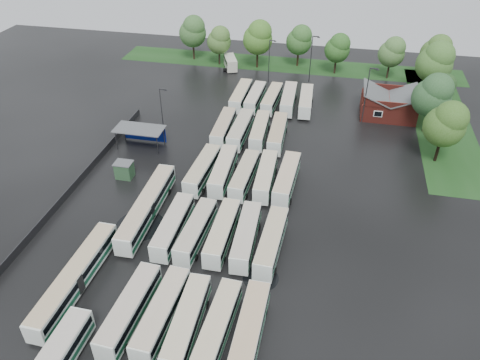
# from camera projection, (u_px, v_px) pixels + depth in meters

# --- Properties ---
(ground) EXTENTS (160.00, 160.00, 0.00)m
(ground) POSITION_uv_depth(u_px,v_px,m) (204.00, 247.00, 59.04)
(ground) COLOR black
(ground) RESTS_ON ground
(brick_building) EXTENTS (10.07, 8.60, 5.39)m
(brick_building) POSITION_uv_depth(u_px,v_px,m) (388.00, 106.00, 88.16)
(brick_building) COLOR maroon
(brick_building) RESTS_ON ground
(wash_shed) EXTENTS (8.20, 4.20, 3.58)m
(wash_shed) POSITION_uv_depth(u_px,v_px,m) (140.00, 130.00, 78.01)
(wash_shed) COLOR #2D2D30
(wash_shed) RESTS_ON ground
(utility_hut) EXTENTS (2.70, 2.20, 2.62)m
(utility_hut) POSITION_uv_depth(u_px,v_px,m) (124.00, 170.00, 71.22)
(utility_hut) COLOR #284B2C
(utility_hut) RESTS_ON ground
(grass_strip_north) EXTENTS (80.00, 10.00, 0.01)m
(grass_strip_north) POSITION_uv_depth(u_px,v_px,m) (287.00, 65.00, 110.74)
(grass_strip_north) COLOR #173D14
(grass_strip_north) RESTS_ON ground
(grass_strip_east) EXTENTS (10.00, 50.00, 0.01)m
(grass_strip_east) POSITION_uv_depth(u_px,v_px,m) (442.00, 120.00, 87.51)
(grass_strip_east) COLOR #173D14
(grass_strip_east) RESTS_ON ground
(west_fence) EXTENTS (0.10, 50.00, 1.20)m
(west_fence) POSITION_uv_depth(u_px,v_px,m) (74.00, 186.00, 68.98)
(west_fence) COLOR #2D2D30
(west_fence) RESTS_ON ground
(bus_r1c0) EXTENTS (2.93, 11.32, 3.12)m
(bus_r1c0) POSITION_uv_depth(u_px,v_px,m) (130.00, 309.00, 48.77)
(bus_r1c0) COLOR silver
(bus_r1c0) RESTS_ON ground
(bus_r1c1) EXTENTS (2.81, 11.20, 3.09)m
(bus_r1c1) POSITION_uv_depth(u_px,v_px,m) (162.00, 313.00, 48.39)
(bus_r1c1) COLOR silver
(bus_r1c1) RESTS_ON ground
(bus_r1c2) EXTENTS (2.57, 11.03, 3.06)m
(bus_r1c2) POSITION_uv_depth(u_px,v_px,m) (187.00, 322.00, 47.52)
(bus_r1c2) COLOR silver
(bus_r1c2) RESTS_ON ground
(bus_r1c3) EXTENTS (2.80, 10.87, 3.00)m
(bus_r1c3) POSITION_uv_depth(u_px,v_px,m) (218.00, 326.00, 47.10)
(bus_r1c3) COLOR silver
(bus_r1c3) RESTS_ON ground
(bus_r1c4) EXTENTS (2.45, 11.25, 3.13)m
(bus_r1c4) POSITION_uv_depth(u_px,v_px,m) (249.00, 331.00, 46.53)
(bus_r1c4) COLOR silver
(bus_r1c4) RESTS_ON ground
(bus_r2c0) EXTENTS (2.36, 11.07, 3.08)m
(bus_r2c0) POSITION_uv_depth(u_px,v_px,m) (173.00, 226.00, 59.79)
(bus_r2c0) COLOR silver
(bus_r2c0) RESTS_ON ground
(bus_r2c1) EXTENTS (2.80, 10.80, 2.98)m
(bus_r2c1) POSITION_uv_depth(u_px,v_px,m) (196.00, 231.00, 59.16)
(bus_r2c1) COLOR silver
(bus_r2c1) RESTS_ON ground
(bus_r2c2) EXTENTS (2.37, 10.99, 3.06)m
(bus_r2c2) POSITION_uv_depth(u_px,v_px,m) (222.00, 232.00, 58.84)
(bus_r2c2) COLOR silver
(bus_r2c2) RESTS_ON ground
(bus_r2c3) EXTENTS (2.75, 11.11, 3.07)m
(bus_r2c3) POSITION_uv_depth(u_px,v_px,m) (246.00, 236.00, 58.24)
(bus_r2c3) COLOR silver
(bus_r2c3) RESTS_ON ground
(bus_r2c4) EXTENTS (2.77, 11.19, 3.09)m
(bus_r2c4) POSITION_uv_depth(u_px,v_px,m) (271.00, 242.00, 57.35)
(bus_r2c4) COLOR silver
(bus_r2c4) RESTS_ON ground
(bus_r3c0) EXTENTS (2.95, 11.33, 3.12)m
(bus_r3c0) POSITION_uv_depth(u_px,v_px,m) (203.00, 170.00, 70.51)
(bus_r3c0) COLOR silver
(bus_r3c0) RESTS_ON ground
(bus_r3c1) EXTENTS (2.71, 11.23, 3.11)m
(bus_r3c1) POSITION_uv_depth(u_px,v_px,m) (223.00, 170.00, 70.36)
(bus_r3c1) COLOR silver
(bus_r3c1) RESTS_ON ground
(bus_r3c2) EXTENTS (2.73, 10.87, 3.00)m
(bus_r3c2) POSITION_uv_depth(u_px,v_px,m) (245.00, 175.00, 69.46)
(bus_r3c2) COLOR silver
(bus_r3c2) RESTS_ON ground
(bus_r3c3) EXTENTS (2.67, 11.05, 3.06)m
(bus_r3c3) POSITION_uv_depth(u_px,v_px,m) (266.00, 176.00, 69.18)
(bus_r3c3) COLOR silver
(bus_r3c3) RESTS_ON ground
(bus_r3c4) EXTENTS (2.86, 11.42, 3.15)m
(bus_r3c4) POSITION_uv_depth(u_px,v_px,m) (287.00, 178.00, 68.57)
(bus_r3c4) COLOR silver
(bus_r3c4) RESTS_ON ground
(bus_r4c0) EXTENTS (2.62, 11.19, 3.10)m
(bus_r4c0) POSITION_uv_depth(u_px,v_px,m) (224.00, 128.00, 81.49)
(bus_r4c0) COLOR silver
(bus_r4c0) RESTS_ON ground
(bus_r4c1) EXTENTS (2.60, 11.32, 3.14)m
(bus_r4c1) POSITION_uv_depth(u_px,v_px,m) (241.00, 130.00, 80.86)
(bus_r4c1) COLOR silver
(bus_r4c1) RESTS_ON ground
(bus_r4c2) EXTENTS (2.70, 10.86, 3.00)m
(bus_r4c2) POSITION_uv_depth(u_px,v_px,m) (260.00, 130.00, 80.77)
(bus_r4c2) COLOR silver
(bus_r4c2) RESTS_ON ground
(bus_r4c3) EXTENTS (2.68, 11.19, 3.10)m
(bus_r4c3) POSITION_uv_depth(u_px,v_px,m) (278.00, 133.00, 79.85)
(bus_r4c3) COLOR silver
(bus_r4c3) RESTS_ON ground
(bus_r5c0) EXTENTS (2.46, 11.27, 3.13)m
(bus_r5c0) POSITION_uv_depth(u_px,v_px,m) (241.00, 96.00, 92.31)
(bus_r5c0) COLOR silver
(bus_r5c0) RESTS_ON ground
(bus_r5c1) EXTENTS (2.57, 10.79, 2.99)m
(bus_r5c1) POSITION_uv_depth(u_px,v_px,m) (255.00, 97.00, 91.85)
(bus_r5c1) COLOR silver
(bus_r5c1) RESTS_ON ground
(bus_r5c2) EXTENTS (2.81, 10.86, 3.00)m
(bus_r5c2) POSITION_uv_depth(u_px,v_px,m) (272.00, 99.00, 91.36)
(bus_r5c2) COLOR silver
(bus_r5c2) RESTS_ON ground
(bus_r5c3) EXTENTS (2.77, 11.35, 3.14)m
(bus_r5c3) POSITION_uv_depth(u_px,v_px,m) (289.00, 99.00, 91.09)
(bus_r5c3) COLOR silver
(bus_r5c3) RESTS_ON ground
(bus_r5c4) EXTENTS (2.83, 11.05, 3.05)m
(bus_r5c4) POSITION_uv_depth(u_px,v_px,m) (306.00, 101.00, 90.47)
(bus_r5c4) COLOR silver
(bus_r5c4) RESTS_ON ground
(artic_bus_west_b) EXTENTS (2.67, 17.04, 3.16)m
(artic_bus_west_b) POSITION_uv_depth(u_px,v_px,m) (147.00, 207.00, 63.06)
(artic_bus_west_b) COLOR silver
(artic_bus_west_b) RESTS_ON ground
(artic_bus_west_c) EXTENTS (2.70, 16.44, 3.04)m
(artic_bus_west_c) POSITION_uv_depth(u_px,v_px,m) (75.00, 277.00, 52.51)
(artic_bus_west_c) COLOR silver
(artic_bus_west_c) RESTS_ON ground
(minibus) EXTENTS (4.43, 6.63, 2.72)m
(minibus) POSITION_uv_depth(u_px,v_px,m) (230.00, 62.00, 107.90)
(minibus) COLOR beige
(minibus) RESTS_ON ground
(tree_north_0) EXTENTS (6.41, 6.41, 10.61)m
(tree_north_0) POSITION_uv_depth(u_px,v_px,m) (193.00, 31.00, 109.94)
(tree_north_0) COLOR #302217
(tree_north_0) RESTS_ON ground
(tree_north_1) EXTENTS (5.55, 5.55, 9.18)m
(tree_north_1) POSITION_uv_depth(u_px,v_px,m) (219.00, 40.00, 107.58)
(tree_north_1) COLOR black
(tree_north_1) RESTS_ON ground
(tree_north_2) EXTENTS (6.72, 6.72, 11.13)m
(tree_north_2) POSITION_uv_depth(u_px,v_px,m) (258.00, 37.00, 105.22)
(tree_north_2) COLOR black
(tree_north_2) RESTS_ON ground
(tree_north_3) EXTENTS (5.89, 5.89, 9.75)m
(tree_north_3) POSITION_uv_depth(u_px,v_px,m) (300.00, 40.00, 106.52)
(tree_north_3) COLOR #322514
(tree_north_3) RESTS_ON ground
(tree_north_4) EXTENTS (5.59, 5.59, 9.26)m
(tree_north_4) POSITION_uv_depth(u_px,v_px,m) (338.00, 48.00, 102.92)
(tree_north_4) COLOR black
(tree_north_4) RESTS_ON ground
(tree_north_5) EXTENTS (5.68, 5.68, 9.41)m
(tree_north_5) POSITION_uv_depth(u_px,v_px,m) (392.00, 52.00, 100.57)
(tree_north_5) COLOR #2F2017
(tree_north_5) RESTS_ON ground
(tree_north_6) EXTENTS (6.30, 6.30, 10.43)m
(tree_north_6) POSITION_uv_depth(u_px,v_px,m) (437.00, 51.00, 98.78)
(tree_north_6) COLOR #362919
(tree_north_6) RESTS_ON ground
(tree_east_0) EXTENTS (6.43, 6.43, 10.65)m
(tree_east_0) POSITION_uv_depth(u_px,v_px,m) (447.00, 124.00, 71.80)
(tree_east_0) COLOR black
(tree_east_0) RESTS_ON ground
(tree_east_1) EXTENTS (6.69, 6.69, 11.08)m
(tree_east_1) POSITION_uv_depth(u_px,v_px,m) (433.00, 95.00, 79.77)
(tree_east_1) COLOR #312115
(tree_east_1) RESTS_ON ground
(tree_east_2) EXTENTS (4.80, 4.79, 7.94)m
(tree_east_2) POSITION_uv_depth(u_px,v_px,m) (443.00, 88.00, 87.19)
(tree_east_2) COLOR #322414
(tree_east_2) RESTS_ON ground
(tree_east_3) EXTENTS (7.13, 7.13, 11.80)m
(tree_east_3) POSITION_uv_depth(u_px,v_px,m) (436.00, 61.00, 91.49)
(tree_east_3) COLOR #36271A
(tree_east_3) RESTS_ON ground
(tree_east_4) EXTENTS (5.05, 5.05, 8.36)m
(tree_east_4) POSITION_uv_depth(u_px,v_px,m) (438.00, 62.00, 97.37)
(tree_east_4) COLOR black
(tree_east_4) RESTS_ON ground
(lamp_post_ne) EXTENTS (1.63, 0.32, 10.56)m
(lamp_post_ne) POSITION_uv_depth(u_px,v_px,m) (367.00, 92.00, 83.32)
(lamp_post_ne) COLOR #2D2D30
(lamp_post_ne) RESTS_ON ground
(lamp_post_nw) EXTENTS (1.42, 0.28, 9.20)m
(lamp_post_nw) POSITION_uv_depth(u_px,v_px,m) (162.00, 110.00, 79.07)
(lamp_post_nw) COLOR #2D2D30
(lamp_post_nw) RESTS_ON ground
(lamp_post_back_w) EXTENTS (1.44, 0.28, 9.36)m
(lamp_post_back_w) POSITION_uv_depth(u_px,v_px,m) (270.00, 58.00, 99.00)
(lamp_post_back_w) COLOR #2D2D30
(lamp_post_back_w) RESTS_ON ground
(lamp_post_back_e) EXTENTS (1.56, 0.30, 10.16)m
(lamp_post_back_e) POSITION_uv_depth(u_px,v_px,m) (312.00, 56.00, 98.89)
(lamp_post_back_e) COLOR #2D2D30
(lamp_post_back_e) RESTS_ON ground
(puddle_2) EXTENTS (6.54, 6.54, 0.01)m
(puddle_2) POSITION_uv_depth(u_px,v_px,m) (140.00, 225.00, 62.54)
(puddle_2) COLOR black
(puddle_2) RESTS_ON ground
(puddle_3) EXTENTS (4.24, 4.24, 0.01)m
(puddle_3) POSITION_uv_depth(u_px,v_px,m) (261.00, 278.00, 54.69)
(puddle_3) COLOR black
(puddle_3) RESTS_ON ground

